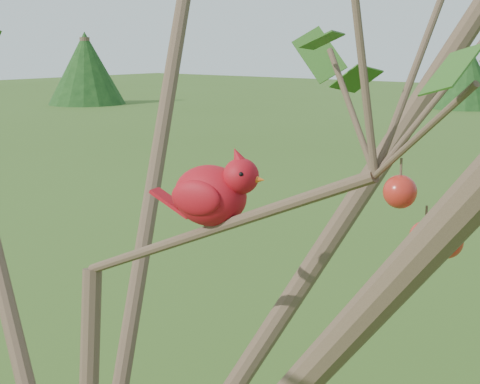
% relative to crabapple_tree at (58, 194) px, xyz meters
% --- Properties ---
extents(crabapple_tree, '(2.35, 2.05, 2.95)m').
position_rel_crabapple_tree_xyz_m(crabapple_tree, '(0.00, 0.00, 0.00)').
color(crabapple_tree, '#453325').
rests_on(crabapple_tree, ground).
extents(cardinal, '(0.19, 0.11, 0.13)m').
position_rel_crabapple_tree_xyz_m(cardinal, '(0.24, 0.10, 0.02)').
color(cardinal, '#AB0E1C').
rests_on(cardinal, ground).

